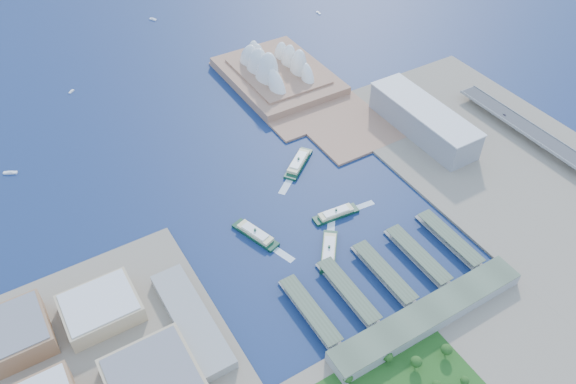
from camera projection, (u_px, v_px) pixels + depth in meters
ground at (327, 233)px, 579.83m from camera, size 3000.00×3000.00×0.00m
east_land at (527, 179)px, 638.27m from camera, size 240.00×500.00×3.00m
peninsula at (287, 85)px, 781.79m from camera, size 135.00×220.00×3.00m
opera_house at (278, 60)px, 772.49m from camera, size 134.00×180.00×58.00m
toaster_building at (423, 120)px, 689.46m from camera, size 45.00×155.00×35.00m
expressway at (571, 162)px, 649.62m from camera, size 26.00×340.00×11.85m
ferry_wharves at (384, 273)px, 535.11m from camera, size 184.00×90.00×9.30m
terminal_building at (428, 316)px, 495.05m from camera, size 200.00×28.00×12.00m
ferry_a at (255, 233)px, 572.92m from camera, size 30.33×56.55×10.38m
ferry_b at (298, 161)px, 655.18m from camera, size 55.22×47.03×11.00m
ferry_c at (329, 250)px, 556.12m from camera, size 45.79×52.94×10.60m
ferry_d at (336, 212)px, 594.75m from camera, size 51.95×17.45×9.64m
boat_a at (10, 172)px, 646.93m from camera, size 15.54×10.83×3.00m
boat_b at (71, 91)px, 771.35m from camera, size 8.77×8.13×2.40m
boat_c at (318, 13)px, 946.73m from camera, size 3.75×11.18×2.48m
boat_e at (153, 19)px, 929.16m from camera, size 9.81×12.70×3.05m
car_c at (504, 115)px, 706.62m from camera, size 1.73×4.26×1.24m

